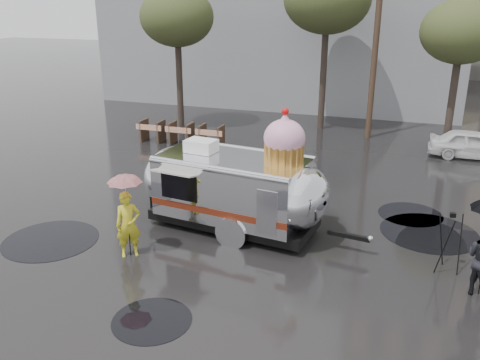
% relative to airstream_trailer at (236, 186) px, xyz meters
% --- Properties ---
extents(ground, '(120.00, 120.00, 0.00)m').
position_rel_airstream_trailer_xyz_m(ground, '(0.13, -2.21, -1.34)').
color(ground, black).
rests_on(ground, ground).
extents(puddles, '(12.80, 9.46, 0.01)m').
position_rel_airstream_trailer_xyz_m(puddles, '(0.94, -0.29, -1.33)').
color(puddles, black).
rests_on(puddles, ground).
extents(utility_pole, '(1.60, 0.28, 9.00)m').
position_rel_airstream_trailer_xyz_m(utility_pole, '(2.63, 11.79, 3.28)').
color(utility_pole, '#473323').
rests_on(utility_pole, ground).
extents(tree_left, '(3.64, 3.64, 6.95)m').
position_rel_airstream_trailer_xyz_m(tree_left, '(-6.87, 10.79, 4.15)').
color(tree_left, '#382D26').
rests_on(tree_left, ground).
extents(tree_right, '(3.36, 3.36, 6.42)m').
position_rel_airstream_trailer_xyz_m(tree_right, '(6.13, 10.79, 3.72)').
color(tree_right, '#382D26').
rests_on(tree_right, ground).
extents(barricade_row, '(4.30, 0.80, 1.00)m').
position_rel_airstream_trailer_xyz_m(barricade_row, '(-5.42, 7.76, -0.82)').
color(barricade_row, '#473323').
rests_on(barricade_row, ground).
extents(airstream_trailer, '(7.05, 2.95, 3.82)m').
position_rel_airstream_trailer_xyz_m(airstream_trailer, '(0.00, 0.00, 0.00)').
color(airstream_trailer, silver).
rests_on(airstream_trailer, ground).
extents(person_left, '(0.77, 0.73, 1.78)m').
position_rel_airstream_trailer_xyz_m(person_left, '(-2.10, -2.48, -0.45)').
color(person_left, gold).
rests_on(person_left, ground).
extents(umbrella_pink, '(1.09, 1.09, 2.29)m').
position_rel_airstream_trailer_xyz_m(umbrella_pink, '(-2.10, -2.48, 0.58)').
color(umbrella_pink, pink).
rests_on(umbrella_pink, ground).
extents(tripod, '(0.60, 0.65, 1.58)m').
position_rel_airstream_trailer_xyz_m(tripod, '(5.76, -0.62, -0.39)').
color(tripod, black).
rests_on(tripod, ground).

